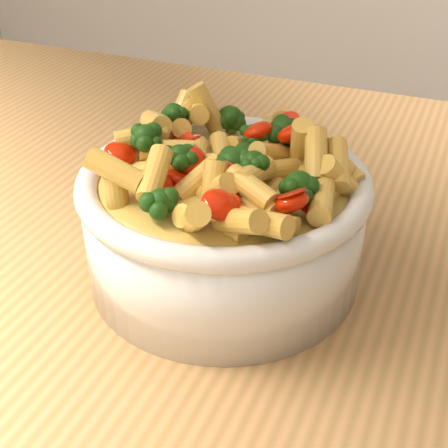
% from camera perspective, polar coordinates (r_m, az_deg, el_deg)
% --- Properties ---
extents(table, '(1.20, 0.80, 0.90)m').
position_cam_1_polar(table, '(0.68, -4.41, -5.93)').
color(table, tan).
rests_on(table, ground).
extents(serving_bowl, '(0.23, 0.23, 0.10)m').
position_cam_1_polar(serving_bowl, '(0.50, -0.00, 0.12)').
color(serving_bowl, silver).
rests_on(serving_bowl, table).
extents(pasta_salad, '(0.18, 0.18, 0.04)m').
position_cam_1_polar(pasta_salad, '(0.47, -0.00, 6.39)').
color(pasta_salad, gold).
rests_on(pasta_salad, serving_bowl).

